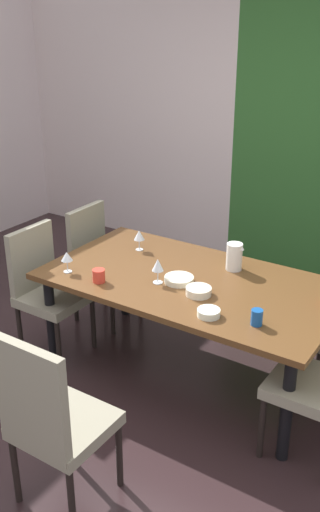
# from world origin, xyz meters

# --- Properties ---
(ground_plane) EXTENTS (5.90, 5.25, 0.02)m
(ground_plane) POSITION_xyz_m (0.00, 0.00, -0.01)
(ground_plane) COLOR #2E1F20
(back_panel_interior) EXTENTS (2.63, 0.10, 2.79)m
(back_panel_interior) POSITION_xyz_m (-1.64, 2.58, 1.40)
(back_panel_interior) COLOR silver
(back_panel_interior) RESTS_ON ground_plane
(dining_table) EXTENTS (1.96, 1.08, 0.73)m
(dining_table) POSITION_xyz_m (0.39, 0.53, 0.66)
(dining_table) COLOR brown
(dining_table) RESTS_ON ground_plane
(chair_head_near) EXTENTS (0.44, 0.44, 1.02)m
(chair_head_near) POSITION_xyz_m (0.42, -0.86, 0.55)
(chair_head_near) COLOR gray
(chair_head_near) RESTS_ON ground_plane
(chair_left_near) EXTENTS (0.44, 0.44, 0.95)m
(chair_left_near) POSITION_xyz_m (-0.65, 0.22, 0.53)
(chair_left_near) COLOR gray
(chair_left_near) RESTS_ON ground_plane
(chair_left_far) EXTENTS (0.44, 0.44, 0.94)m
(chair_left_far) POSITION_xyz_m (-0.65, 0.84, 0.52)
(chair_left_far) COLOR gray
(chair_left_far) RESTS_ON ground_plane
(wine_glass_center) EXTENTS (0.08, 0.08, 0.15)m
(wine_glass_center) POSITION_xyz_m (-0.19, 0.75, 0.85)
(wine_glass_center) COLOR silver
(wine_glass_center) RESTS_ON dining_table
(wine_glass_corner) EXTENTS (0.08, 0.08, 0.17)m
(wine_glass_corner) POSITION_xyz_m (0.23, 0.37, 0.85)
(wine_glass_corner) COLOR silver
(wine_glass_corner) RESTS_ON dining_table
(wine_glass_north) EXTENTS (0.08, 0.08, 0.15)m
(wine_glass_north) POSITION_xyz_m (-0.37, 0.17, 0.84)
(wine_glass_north) COLOR silver
(wine_glass_north) RESTS_ON dining_table
(serving_bowl_right) EXTENTS (0.16, 0.16, 0.05)m
(serving_bowl_right) POSITION_xyz_m (0.54, 0.36, 0.76)
(serving_bowl_right) COLOR beige
(serving_bowl_right) RESTS_ON dining_table
(serving_bowl_west) EXTENTS (0.19, 0.19, 0.04)m
(serving_bowl_west) POSITION_xyz_m (0.34, 0.45, 0.75)
(serving_bowl_west) COLOR silver
(serving_bowl_west) RESTS_ON dining_table
(serving_bowl_near_shelf) EXTENTS (0.14, 0.14, 0.04)m
(serving_bowl_near_shelf) POSITION_xyz_m (0.72, 0.16, 0.75)
(serving_bowl_near_shelf) COLOR silver
(serving_bowl_near_shelf) RESTS_ON dining_table
(cup_rear) EXTENTS (0.07, 0.07, 0.09)m
(cup_rear) POSITION_xyz_m (1.00, 0.22, 0.78)
(cup_rear) COLOR #154A94
(cup_rear) RESTS_ON dining_table
(cup_near_window) EXTENTS (0.08, 0.08, 0.09)m
(cup_near_window) POSITION_xyz_m (-0.10, 0.17, 0.78)
(cup_near_window) COLOR red
(cup_near_window) RESTS_ON dining_table
(pitcher_left) EXTENTS (0.12, 0.11, 0.19)m
(pitcher_left) POSITION_xyz_m (0.56, 0.83, 0.83)
(pitcher_left) COLOR silver
(pitcher_left) RESTS_ON dining_table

